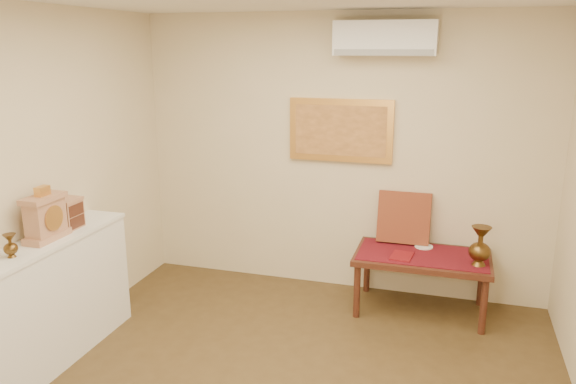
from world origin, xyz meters
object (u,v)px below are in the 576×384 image
at_px(display_ledge, 30,313).
at_px(mantel_clock, 46,217).
at_px(wooden_chest, 69,213).
at_px(low_table, 422,262).
at_px(brass_urn_tall, 480,242).

distance_m(display_ledge, mantel_clock, 0.71).
height_order(mantel_clock, wooden_chest, mantel_clock).
height_order(mantel_clock, low_table, mantel_clock).
relative_size(display_ledge, wooden_chest, 8.28).
height_order(display_ledge, wooden_chest, wooden_chest).
height_order(brass_urn_tall, low_table, brass_urn_tall).
xyz_separation_m(brass_urn_tall, wooden_chest, (-3.15, -1.23, 0.33)).
height_order(display_ledge, mantel_clock, mantel_clock).
distance_m(brass_urn_tall, display_ledge, 3.62).
height_order(brass_urn_tall, display_ledge, display_ledge).
bearing_deg(brass_urn_tall, display_ledge, -150.90).
height_order(brass_urn_tall, mantel_clock, mantel_clock).
xyz_separation_m(wooden_chest, low_table, (2.68, 1.36, -0.62)).
bearing_deg(brass_urn_tall, mantel_clock, -154.38).
height_order(display_ledge, low_table, display_ledge).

